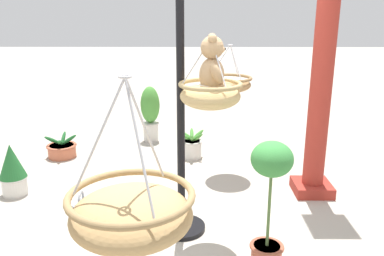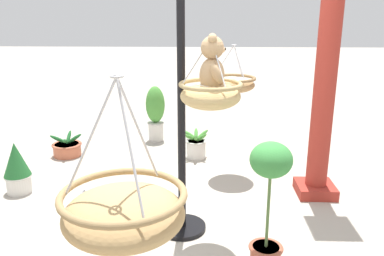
% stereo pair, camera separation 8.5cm
% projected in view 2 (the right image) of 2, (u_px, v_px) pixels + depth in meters
% --- Properties ---
extents(ground_plane, '(40.00, 40.00, 0.00)m').
position_uv_depth(ground_plane, '(181.00, 243.00, 3.52)').
color(ground_plane, '#A8A093').
extents(display_pole_central, '(0.44, 0.44, 2.32)m').
position_uv_depth(display_pole_central, '(181.00, 158.00, 3.56)').
color(display_pole_central, black).
rests_on(display_pole_central, ground).
extents(hanging_basket_with_teddy, '(0.52, 0.52, 0.57)m').
position_uv_depth(hanging_basket_with_teddy, '(210.00, 94.00, 3.23)').
color(hanging_basket_with_teddy, tan).
extents(teddy_bear, '(0.33, 0.29, 0.47)m').
position_uv_depth(teddy_bear, '(214.00, 68.00, 3.17)').
color(teddy_bear, tan).
extents(hanging_basket_left_high, '(0.54, 0.54, 0.56)m').
position_uv_depth(hanging_basket_left_high, '(233.00, 84.00, 4.72)').
color(hanging_basket_left_high, '#A37F51').
extents(hanging_basket_right_low, '(0.62, 0.62, 0.79)m').
position_uv_depth(hanging_basket_right_low, '(124.00, 212.00, 1.91)').
color(hanging_basket_right_low, tan).
extents(greenhouse_pillar_right, '(0.43, 0.43, 2.98)m').
position_uv_depth(greenhouse_pillar_right, '(327.00, 65.00, 4.07)').
color(greenhouse_pillar_right, '#9E2D23').
rests_on(greenhouse_pillar_right, ground).
extents(potted_plant_flowering_red, '(0.45, 0.45, 0.33)m').
position_uv_depth(potted_plant_flowering_red, '(67.00, 148.00, 5.63)').
color(potted_plant_flowering_red, '#BC6042').
rests_on(potted_plant_flowering_red, ground).
extents(potted_plant_tall_leafy, '(0.30, 0.30, 0.59)m').
position_uv_depth(potted_plant_tall_leafy, '(17.00, 168.00, 4.43)').
color(potted_plant_tall_leafy, beige).
rests_on(potted_plant_tall_leafy, ground).
extents(potted_plant_conical_shrub, '(0.32, 0.32, 1.06)m').
position_uv_depth(potted_plant_conical_shrub, '(269.00, 195.00, 3.01)').
color(potted_plant_conical_shrub, '#AD563D').
rests_on(potted_plant_conical_shrub, ground).
extents(potted_plant_trailing_ivy, '(0.42, 0.39, 0.40)m').
position_uv_depth(potted_plant_trailing_ivy, '(196.00, 146.00, 5.53)').
color(potted_plant_trailing_ivy, beige).
rests_on(potted_plant_trailing_ivy, ground).
extents(potted_plant_broad_leaf, '(0.30, 0.30, 0.87)m').
position_uv_depth(potted_plant_broad_leaf, '(155.00, 112.00, 6.20)').
color(potted_plant_broad_leaf, beige).
rests_on(potted_plant_broad_leaf, ground).
extents(display_sign_board, '(0.70, 0.17, 1.46)m').
position_uv_depth(display_sign_board, '(323.00, 95.00, 5.52)').
color(display_sign_board, olive).
rests_on(display_sign_board, ground).
extents(watering_can, '(0.35, 0.20, 0.30)m').
position_uv_depth(watering_can, '(84.00, 209.00, 3.92)').
color(watering_can, gray).
rests_on(watering_can, ground).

